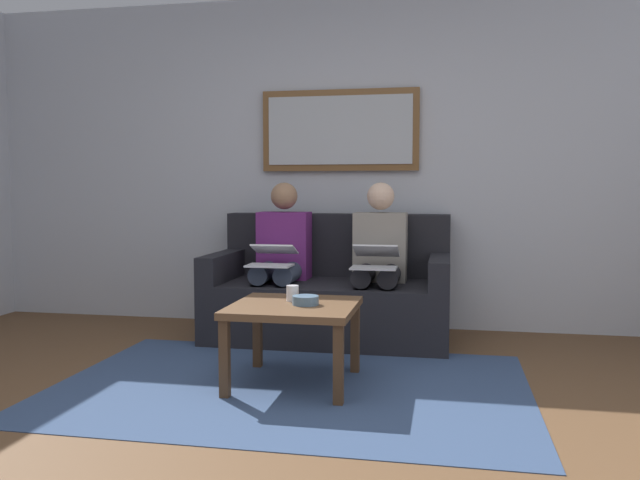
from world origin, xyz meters
TOP-DOWN VIEW (x-y plane):
  - ground_plane at (0.00, 0.00)m, footprint 6.00×5.20m
  - wall_rear at (0.00, -2.60)m, footprint 6.00×0.12m
  - area_rug at (0.00, -0.85)m, footprint 2.60×1.80m
  - couch at (0.00, -2.12)m, footprint 1.72×0.90m
  - framed_mirror at (0.00, -2.51)m, footprint 1.24×0.05m
  - coffee_table at (-0.01, -0.90)m, footprint 0.68×0.68m
  - cup at (0.02, -0.99)m, footprint 0.07×0.07m
  - bowl at (-0.08, -0.89)m, footprint 0.15×0.15m
  - person_left at (-0.36, -2.05)m, footprint 0.38×0.58m
  - laptop_silver at (-0.36, -1.81)m, footprint 0.31×0.35m
  - person_right at (0.36, -2.05)m, footprint 0.38×0.58m
  - laptop_white at (0.36, -1.81)m, footprint 0.31×0.33m

SIDE VIEW (x-z plane):
  - ground_plane at x=0.00m, z-range -0.10..0.00m
  - area_rug at x=0.00m, z-range 0.00..0.01m
  - couch at x=0.00m, z-range -0.14..0.76m
  - coffee_table at x=-0.01m, z-range 0.17..0.62m
  - bowl at x=-0.08m, z-range 0.46..0.51m
  - cup at x=0.02m, z-range 0.46..0.55m
  - person_left at x=-0.36m, z-range 0.04..1.18m
  - person_right at x=0.36m, z-range 0.04..1.18m
  - laptop_white at x=0.36m, z-range 0.55..0.70m
  - laptop_silver at x=-0.36m, z-range 0.54..0.70m
  - wall_rear at x=0.00m, z-range 0.00..2.60m
  - framed_mirror at x=0.00m, z-range 1.23..1.87m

